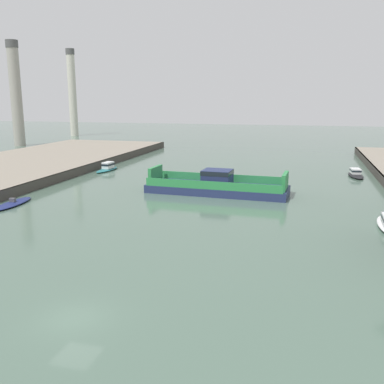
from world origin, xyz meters
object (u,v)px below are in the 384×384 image
moored_boat_mid_right (356,174)px  smokestack_distant_b (16,90)px  moored_boat_mid_left (13,203)px  chain_ferry (217,186)px  smokestack_distant_a (72,90)px  moored_boat_far_left (107,167)px

moored_boat_mid_right → smokestack_distant_b: size_ratio=0.25×
moored_boat_mid_left → smokestack_distant_b: smokestack_distant_b is taller
chain_ferry → moored_boat_mid_right: 27.48m
chain_ferry → moored_boat_mid_left: size_ratio=2.66×
moored_boat_mid_left → smokestack_distant_a: (-45.18, 94.28, 15.63)m
moored_boat_far_left → smokestack_distant_a: bearing=123.8°
moored_boat_far_left → smokestack_distant_b: bearing=142.2°
moored_boat_mid_right → smokestack_distant_a: 109.06m
moored_boat_mid_left → moored_boat_far_left: 27.15m
moored_boat_mid_right → smokestack_distant_b: smokestack_distant_b is taller
moored_boat_mid_right → moored_boat_far_left: (-43.37, -5.01, 0.10)m
chain_ferry → moored_boat_mid_right: (20.06, 18.78, -0.53)m
moored_boat_mid_left → chain_ferry: bearing=30.1°
moored_boat_far_left → chain_ferry: bearing=-30.6°
smokestack_distant_a → chain_ferry: bearing=-49.8°
moored_boat_mid_right → moored_boat_far_left: bearing=-173.4°
smokestack_distant_b → moored_boat_mid_left: bearing=-54.6°
moored_boat_far_left → smokestack_distant_a: (-44.96, 67.13, 15.25)m
smokestack_distant_a → smokestack_distant_b: bearing=-85.9°
moored_boat_mid_left → moored_boat_far_left: moored_boat_far_left is taller
chain_ferry → moored_boat_mid_left: bearing=-149.9°
chain_ferry → smokestack_distant_a: smokestack_distant_a is taller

